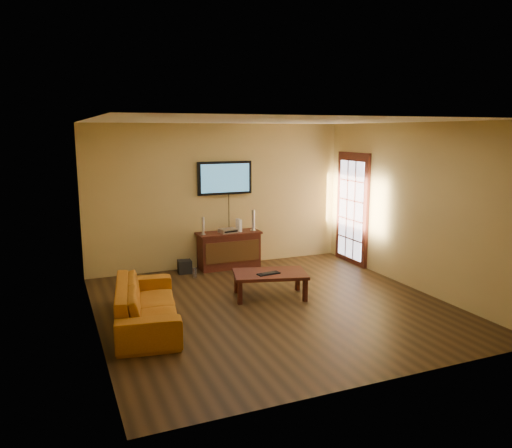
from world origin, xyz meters
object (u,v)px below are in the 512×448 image
av_receiver (228,231)px  game_console (239,225)px  coffee_table (270,275)px  subwoofer (185,267)px  sofa (146,297)px  speaker_left (203,227)px  television (225,178)px  keyboard (269,273)px  media_console (229,250)px  bottle (194,273)px  speaker_right (253,221)px

av_receiver → game_console: 0.24m
coffee_table → subwoofer: bearing=116.2°
sofa → coffee_table: bearing=-69.6°
sofa → subwoofer: size_ratio=8.32×
coffee_table → av_receiver: size_ratio=3.93×
sofa → speaker_left: 2.70m
television → av_receiver: bearing=-96.3°
speaker_left → game_console: size_ratio=1.37×
speaker_left → keyboard: 2.00m
coffee_table → subwoofer: size_ratio=5.25×
subwoofer → media_console: bearing=7.7°
keyboard → av_receiver: bearing=89.5°
av_receiver → game_console: game_console is taller
game_console → television: bearing=130.5°
television → game_console: bearing=-43.9°
media_console → keyboard: media_console is taller
media_console → av_receiver: size_ratio=3.77×
media_console → sofa: size_ratio=0.61×
subwoofer → keyboard: 2.08m
subwoofer → bottle: size_ratio=1.22×
keyboard → television: bearing=88.9°
coffee_table → sofa: size_ratio=0.63×
media_console → keyboard: 1.93m
television → subwoofer: (-0.88, -0.23, -1.57)m
game_console → bottle: (-1.00, -0.42, -0.71)m
sofa → subwoofer: 2.49m
subwoofer → keyboard: keyboard is taller
television → game_console: size_ratio=4.48×
coffee_table → sofa: (-1.99, -0.40, 0.04)m
media_console → game_console: game_console is taller
speaker_right → sofa: bearing=-137.8°
television → game_console: 0.93m
speaker_right → game_console: (-0.28, 0.03, -0.06)m
coffee_table → game_console: 1.92m
media_console → keyboard: size_ratio=3.25×
bottle → speaker_left: bearing=53.7°
television → bottle: television is taller
television → bottle: bearing=-142.3°
subwoofer → television: bearing=19.9°
media_console → speaker_right: bearing=-3.6°
media_console → television: television is taller
television → speaker_left: bearing=-156.5°
media_console → speaker_right: 0.71m
media_console → subwoofer: 0.91m
keyboard → coffee_table: bearing=51.7°
av_receiver → subwoofer: 1.05m
speaker_right → bottle: speaker_right is taller
sofa → game_console: bearing=-34.9°
television → coffee_table: 2.45m
av_receiver → coffee_table: bearing=-98.4°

